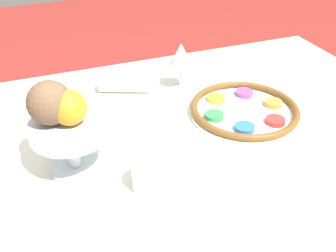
% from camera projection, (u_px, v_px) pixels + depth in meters
% --- Properties ---
extents(dining_table, '(1.40, 1.03, 0.74)m').
position_uv_depth(dining_table, '(195.00, 229.00, 1.27)').
color(dining_table, silver).
rests_on(dining_table, ground_plane).
extents(seder_plate, '(0.32, 0.32, 0.03)m').
position_uv_depth(seder_plate, '(244.00, 110.00, 1.14)').
color(seder_plate, silver).
rests_on(seder_plate, dining_table).
extents(wine_glass, '(0.07, 0.07, 0.15)m').
position_uv_depth(wine_glass, '(181.00, 56.00, 1.23)').
color(wine_glass, silver).
rests_on(wine_glass, dining_table).
extents(fruit_stand, '(0.19, 0.19, 0.13)m').
position_uv_depth(fruit_stand, '(70.00, 133.00, 0.89)').
color(fruit_stand, silver).
rests_on(fruit_stand, dining_table).
extents(orange_fruit, '(0.08, 0.08, 0.08)m').
position_uv_depth(orange_fruit, '(69.00, 108.00, 0.85)').
color(orange_fruit, orange).
rests_on(orange_fruit, fruit_stand).
extents(coconut, '(0.10, 0.10, 0.10)m').
position_uv_depth(coconut, '(50.00, 103.00, 0.85)').
color(coconut, brown).
rests_on(coconut, fruit_stand).
extents(bread_plate, '(0.16, 0.16, 0.02)m').
position_uv_depth(bread_plate, '(103.00, 122.00, 1.10)').
color(bread_plate, silver).
rests_on(bread_plate, dining_table).
extents(napkin_roll, '(0.17, 0.11, 0.05)m').
position_uv_depth(napkin_roll, '(125.00, 85.00, 1.25)').
color(napkin_roll, white).
rests_on(napkin_roll, dining_table).
extents(cup_mid, '(0.08, 0.08, 0.07)m').
position_uv_depth(cup_mid, '(149.00, 176.00, 0.88)').
color(cup_mid, silver).
rests_on(cup_mid, dining_table).
extents(spoon, '(0.15, 0.03, 0.01)m').
position_uv_depth(spoon, '(122.00, 84.00, 1.30)').
color(spoon, silver).
rests_on(spoon, dining_table).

